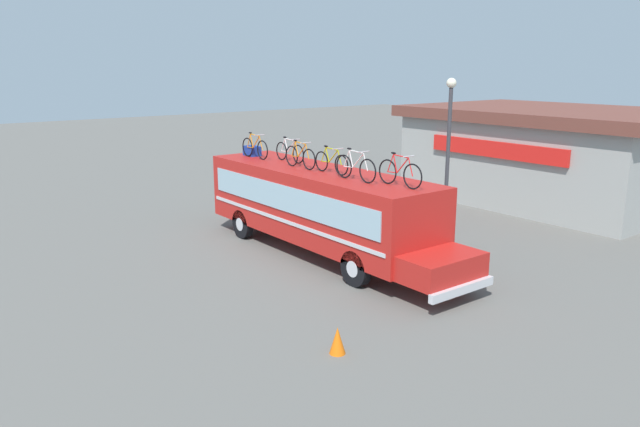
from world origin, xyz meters
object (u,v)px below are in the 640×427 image
(rooftop_bicycle_3, at_px, (300,157))
(rooftop_bicycle_6, at_px, (400,173))
(luggage_bag_1, at_px, (252,151))
(bus, at_px, (321,205))
(traffic_cone, at_px, (337,340))
(rooftop_bicycle_1, at_px, (255,148))
(street_lamp, at_px, (448,144))
(rooftop_bicycle_5, at_px, (355,167))
(rooftop_bicycle_2, at_px, (290,152))
(rooftop_bicycle_4, at_px, (331,162))

(rooftop_bicycle_3, bearing_deg, rooftop_bicycle_6, 4.78)
(luggage_bag_1, bearing_deg, bus, 0.66)
(luggage_bag_1, xyz_separation_m, traffic_cone, (10.59, -4.28, -2.79))
(luggage_bag_1, distance_m, rooftop_bicycle_3, 3.56)
(luggage_bag_1, relative_size, rooftop_bicycle_6, 0.39)
(rooftop_bicycle_1, height_order, rooftop_bicycle_3, rooftop_bicycle_1)
(rooftop_bicycle_1, xyz_separation_m, street_lamp, (5.45, 4.71, 0.32))
(rooftop_bicycle_5, xyz_separation_m, street_lamp, (-0.43, 4.73, 0.31))
(rooftop_bicycle_2, xyz_separation_m, traffic_cone, (8.42, -4.56, -2.98))
(rooftop_bicycle_5, bearing_deg, street_lamp, 95.25)
(rooftop_bicycle_2, xyz_separation_m, rooftop_bicycle_4, (2.86, -0.33, -0.00))
(rooftop_bicycle_4, xyz_separation_m, street_lamp, (1.03, 4.51, 0.35))
(rooftop_bicycle_2, bearing_deg, luggage_bag_1, -172.52)
(rooftop_bicycle_6, bearing_deg, street_lamp, 114.08)
(rooftop_bicycle_4, height_order, traffic_cone, rooftop_bicycle_4)
(rooftop_bicycle_1, xyz_separation_m, rooftop_bicycle_5, (5.89, -0.02, 0.01))
(luggage_bag_1, xyz_separation_m, rooftop_bicycle_5, (6.49, -0.26, 0.22))
(luggage_bag_1, height_order, rooftop_bicycle_4, rooftop_bicycle_4)
(luggage_bag_1, xyz_separation_m, rooftop_bicycle_4, (5.03, -0.04, 0.18))
(traffic_cone, bearing_deg, rooftop_bicycle_5, 135.59)
(bus, bearing_deg, rooftop_bicycle_3, -160.47)
(bus, relative_size, luggage_bag_1, 16.89)
(rooftop_bicycle_6, bearing_deg, rooftop_bicycle_4, -176.45)
(rooftop_bicycle_2, distance_m, rooftop_bicycle_6, 5.82)
(bus, xyz_separation_m, rooftop_bicycle_1, (-3.73, -0.29, 1.62))
(rooftop_bicycle_5, height_order, traffic_cone, rooftop_bicycle_5)
(rooftop_bicycle_3, relative_size, traffic_cone, 2.74)
(rooftop_bicycle_3, bearing_deg, rooftop_bicycle_4, 7.24)
(rooftop_bicycle_5, xyz_separation_m, traffic_cone, (4.10, -4.02, -3.01))
(rooftop_bicycle_1, bearing_deg, traffic_cone, -22.01)
(luggage_bag_1, distance_m, rooftop_bicycle_2, 2.19)
(rooftop_bicycle_2, height_order, rooftop_bicycle_3, rooftop_bicycle_3)
(rooftop_bicycle_3, xyz_separation_m, traffic_cone, (7.04, -4.05, -3.00))
(luggage_bag_1, relative_size, rooftop_bicycle_1, 0.38)
(bus, distance_m, rooftop_bicycle_2, 2.70)
(rooftop_bicycle_5, height_order, street_lamp, street_lamp)
(rooftop_bicycle_4, bearing_deg, rooftop_bicycle_3, -172.76)
(rooftop_bicycle_4, distance_m, street_lamp, 4.64)
(rooftop_bicycle_2, bearing_deg, rooftop_bicycle_4, -6.56)
(rooftop_bicycle_6, xyz_separation_m, traffic_cone, (2.60, -4.42, -3.01))
(rooftop_bicycle_4, height_order, rooftop_bicycle_5, rooftop_bicycle_5)
(street_lamp, bearing_deg, rooftop_bicycle_5, -84.75)
(luggage_bag_1, distance_m, traffic_cone, 11.76)
(rooftop_bicycle_3, relative_size, rooftop_bicycle_4, 1.01)
(rooftop_bicycle_5, distance_m, rooftop_bicycle_6, 1.55)
(rooftop_bicycle_2, relative_size, rooftop_bicycle_3, 1.01)
(rooftop_bicycle_5, height_order, rooftop_bicycle_6, same)
(rooftop_bicycle_2, bearing_deg, street_lamp, 47.05)
(traffic_cone, distance_m, street_lamp, 10.39)
(luggage_bag_1, distance_m, rooftop_bicycle_5, 6.50)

